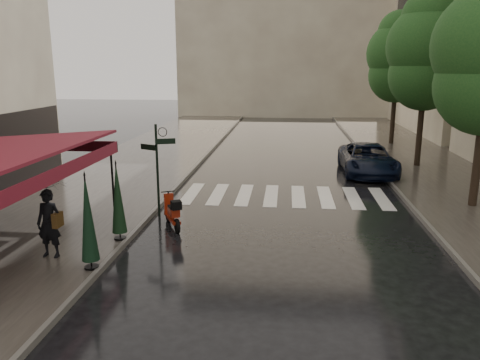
% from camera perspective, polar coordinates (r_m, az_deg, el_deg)
% --- Properties ---
extents(ground, '(120.00, 120.00, 0.00)m').
position_cam_1_polar(ground, '(12.96, -8.16, -8.64)').
color(ground, black).
rests_on(ground, ground).
extents(sidewalk_near, '(6.00, 60.00, 0.12)m').
position_cam_1_polar(sidewalk_near, '(25.26, -11.65, 2.30)').
color(sidewalk_near, '#38332D').
rests_on(sidewalk_near, ground).
extents(sidewalk_far, '(5.50, 60.00, 0.12)m').
position_cam_1_polar(sidewalk_far, '(25.19, 22.37, 1.52)').
color(sidewalk_far, '#38332D').
rests_on(sidewalk_far, ground).
extents(curb_near, '(0.12, 60.00, 0.16)m').
position_cam_1_polar(curb_near, '(24.52, -4.82, 2.24)').
color(curb_near, '#595651').
rests_on(curb_near, ground).
extents(curb_far, '(0.12, 60.00, 0.16)m').
position_cam_1_polar(curb_far, '(24.52, 16.09, 1.75)').
color(curb_far, '#595651').
rests_on(curb_far, ground).
extents(crosswalk, '(7.85, 3.20, 0.01)m').
position_cam_1_polar(crosswalk, '(18.29, 5.47, -1.92)').
color(crosswalk, silver).
rests_on(crosswalk, ground).
extents(signpost, '(1.17, 0.29, 3.10)m').
position_cam_1_polar(signpost, '(15.52, -10.04, 2.07)').
color(signpost, black).
rests_on(signpost, ground).
extents(haussmann_far, '(8.00, 16.00, 18.50)m').
position_cam_1_polar(haussmann_far, '(40.22, 26.79, 18.44)').
color(haussmann_far, gray).
rests_on(haussmann_far, ground).
extents(backdrop_building, '(22.00, 6.00, 20.00)m').
position_cam_1_polar(backdrop_building, '(49.90, 6.06, 19.39)').
color(backdrop_building, gray).
rests_on(backdrop_building, ground).
extents(tree_mid, '(3.80, 3.80, 8.34)m').
position_cam_1_polar(tree_mid, '(24.52, 21.83, 14.32)').
color(tree_mid, black).
rests_on(tree_mid, sidewalk_far).
extents(tree_far, '(3.80, 3.80, 8.16)m').
position_cam_1_polar(tree_far, '(31.36, 18.65, 13.95)').
color(tree_far, black).
rests_on(tree_far, sidewalk_far).
extents(pedestrian_with_umbrella, '(1.13, 1.15, 2.51)m').
position_cam_1_polar(pedestrian_with_umbrella, '(12.67, -22.56, -1.58)').
color(pedestrian_with_umbrella, black).
rests_on(pedestrian_with_umbrella, sidewalk_near).
extents(scooter, '(0.88, 1.44, 1.04)m').
position_cam_1_polar(scooter, '(14.67, -8.21, -3.98)').
color(scooter, black).
rests_on(scooter, ground).
extents(parked_car, '(2.33, 5.03, 1.40)m').
position_cam_1_polar(parked_car, '(22.69, 15.29, 2.49)').
color(parked_car, black).
rests_on(parked_car, ground).
extents(parasol_front, '(0.42, 0.42, 2.37)m').
position_cam_1_polar(parasol_front, '(11.68, -18.06, -4.45)').
color(parasol_front, black).
rests_on(parasol_front, sidewalk_near).
extents(parasol_back, '(0.42, 0.42, 2.24)m').
position_cam_1_polar(parasol_back, '(13.47, -14.68, -2.16)').
color(parasol_back, black).
rests_on(parasol_back, sidewalk_near).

